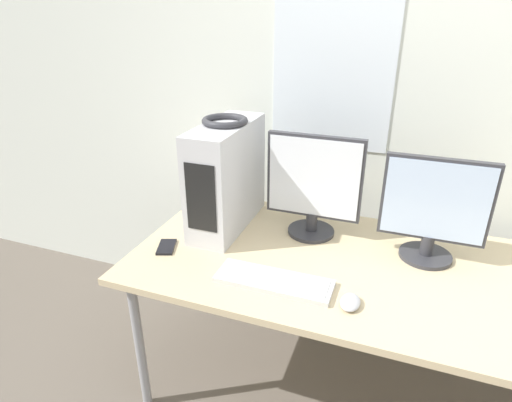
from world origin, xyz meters
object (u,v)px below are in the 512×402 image
keyboard (274,281)px  monitor_right_near (434,210)px  pc_tower (227,176)px  headphones (225,121)px  mouse (350,302)px  monitor_main (314,186)px  cell_phone (166,247)px

keyboard → monitor_right_near: bearing=36.5°
pc_tower → headphones: bearing=90.0°
pc_tower → mouse: bearing=-32.6°
headphones → mouse: headphones is taller
monitor_right_near → keyboard: bearing=-143.5°
monitor_right_near → keyboard: monitor_right_near is taller
monitor_main → mouse: (0.25, -0.45, -0.21)m
headphones → mouse: 0.88m
pc_tower → cell_phone: pc_tower is taller
headphones → keyboard: headphones is taller
pc_tower → keyboard: (0.35, -0.37, -0.23)m
headphones → monitor_right_near: (0.86, 0.01, -0.27)m
pc_tower → keyboard: size_ratio=1.17×
mouse → cell_phone: bearing=171.9°
pc_tower → headphones: headphones is taller
headphones → mouse: bearing=-32.6°
headphones → cell_phone: 0.58m
cell_phone → keyboard: bearing=-29.8°
headphones → keyboard: (0.35, -0.37, -0.48)m
pc_tower → keyboard: 0.56m
pc_tower → monitor_main: bearing=7.3°
pc_tower → monitor_right_near: bearing=0.7°
monitor_right_near → mouse: bearing=-119.7°
pc_tower → monitor_main: size_ratio=1.12×
mouse → headphones: bearing=147.4°
monitor_main → keyboard: (-0.04, -0.42, -0.22)m
headphones → monitor_main: headphones is taller
keyboard → cell_phone: (-0.50, 0.08, -0.01)m
mouse → monitor_main: bearing=118.6°
pc_tower → cell_phone: 0.40m
monitor_main → monitor_right_near: 0.48m
pc_tower → mouse: pc_tower is taller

